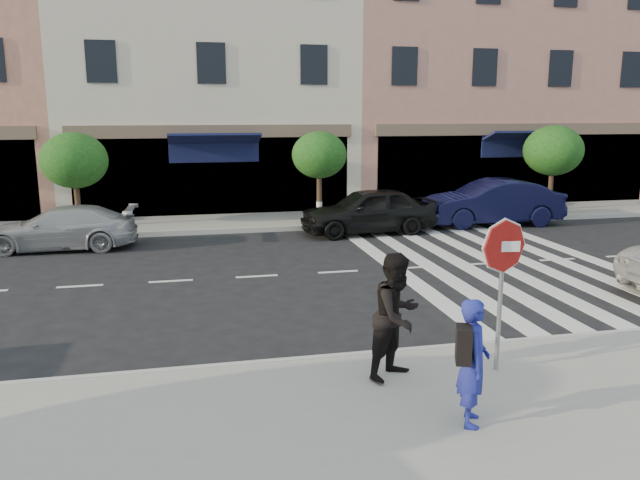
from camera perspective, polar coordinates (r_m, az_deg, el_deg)
The scene contains 14 objects.
ground at distance 11.19m, azimuth -3.41°, elevation -8.59°, with size 120.00×120.00×0.00m, color black.
sidewalk_near at distance 7.81m, azimuth 1.08°, elevation -17.50°, with size 60.00×4.50×0.15m, color gray.
sidewalk_far at distance 21.77m, azimuth -7.92°, elevation 1.58°, with size 60.00×3.00×0.15m, color gray.
building_centre at distance 27.44m, azimuth -10.36°, elevation 14.97°, with size 11.00×9.00×11.00m, color beige.
building_east_mid at distance 30.45m, azimuth 13.78°, elevation 16.39°, with size 13.00×9.00×13.00m, color tan.
street_tree_wb at distance 21.50m, azimuth -21.55°, elevation 6.75°, with size 2.10×2.10×3.06m.
street_tree_c at distance 21.72m, azimuth -0.07°, elevation 7.74°, with size 1.90×1.90×3.04m.
street_tree_ea at distance 25.20m, azimuth 20.55°, elevation 7.64°, with size 2.20×2.20×3.19m.
stop_sign at distance 9.20m, azimuth 16.41°, elevation -1.76°, with size 0.80×0.14×2.27m.
photographer at distance 7.82m, azimuth 13.84°, elevation -10.79°, with size 0.57×0.38×1.57m, color navy.
walker at distance 8.90m, azimuth 7.07°, elevation -6.89°, with size 0.88×0.69×1.81m, color black.
car_far_left at distance 19.16m, azimuth -22.63°, elevation 1.01°, with size 1.71×4.20×1.22m, color #9D9CA2.
car_far_mid at distance 20.03m, azimuth 4.42°, elevation 2.70°, with size 1.75×4.35×1.48m, color black.
car_far_right at distance 22.24m, azimuth 15.43°, elevation 3.33°, with size 1.66×4.75×1.57m, color black.
Camera 1 is at (-1.59, -10.37, 3.90)m, focal length 35.00 mm.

